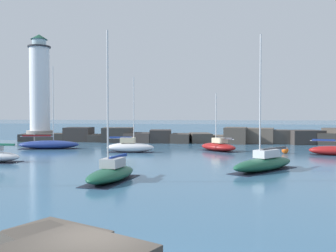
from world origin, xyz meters
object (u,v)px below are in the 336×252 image
at_px(sailboat_moored_3, 130,147).
at_px(mooring_buoy_orange_near, 285,150).
at_px(sailboat_moored_1, 264,163).
at_px(sailboat_moored_8, 218,146).
at_px(lighthouse, 40,93).
at_px(sailboat_moored_2, 111,173).
at_px(sailboat_moored_6, 49,144).
at_px(sailboat_moored_4, 333,150).

bearing_deg(sailboat_moored_3, mooring_buoy_orange_near, 2.96).
height_order(sailboat_moored_1, sailboat_moored_8, sailboat_moored_1).
distance_m(lighthouse, sailboat_moored_1, 47.31).
relative_size(lighthouse, sailboat_moored_1, 1.69).
distance_m(sailboat_moored_2, sailboat_moored_6, 27.22).
bearing_deg(sailboat_moored_4, sailboat_moored_8, 166.02).
bearing_deg(sailboat_moored_6, sailboat_moored_8, -0.17).
height_order(sailboat_moored_4, mooring_buoy_orange_near, sailboat_moored_4).
distance_m(sailboat_moored_8, mooring_buoy_orange_near, 8.08).
bearing_deg(mooring_buoy_orange_near, lighthouse, 156.70).
bearing_deg(sailboat_moored_4, mooring_buoy_orange_near, 166.74).
bearing_deg(lighthouse, sailboat_moored_1, -41.42).
xyz_separation_m(sailboat_moored_1, sailboat_moored_3, (-14.45, 13.10, 0.04)).
xyz_separation_m(sailboat_moored_3, mooring_buoy_orange_near, (18.53, 0.96, -0.30)).
bearing_deg(mooring_buoy_orange_near, sailboat_moored_1, -106.17).
relative_size(sailboat_moored_2, sailboat_moored_4, 1.17).
bearing_deg(lighthouse, sailboat_moored_2, -57.33).
xyz_separation_m(lighthouse, mooring_buoy_orange_near, (39.07, -16.83, -7.98)).
bearing_deg(sailboat_moored_3, sailboat_moored_1, -42.18).
bearing_deg(sailboat_moored_8, sailboat_moored_6, 179.83).
relative_size(sailboat_moored_1, mooring_buoy_orange_near, 11.20).
xyz_separation_m(sailboat_moored_4, mooring_buoy_orange_near, (-5.07, 1.20, -0.18)).
bearing_deg(sailboat_moored_1, sailboat_moored_4, 54.58).
bearing_deg(sailboat_moored_3, sailboat_moored_8, 15.53).
bearing_deg(sailboat_moored_2, sailboat_moored_4, 43.56).
distance_m(sailboat_moored_2, sailboat_moored_8, 23.64).
bearing_deg(sailboat_moored_6, sailboat_moored_1, -31.47).
distance_m(sailboat_moored_6, sailboat_moored_8, 22.62).
distance_m(sailboat_moored_3, sailboat_moored_8, 11.11).
relative_size(sailboat_moored_6, sailboat_moored_8, 1.53).
distance_m(sailboat_moored_1, sailboat_moored_6, 30.91).
relative_size(lighthouse, sailboat_moored_4, 2.12).
bearing_deg(sailboat_moored_6, sailboat_moored_4, -5.27).
height_order(lighthouse, sailboat_moored_4, lighthouse).
relative_size(sailboat_moored_4, mooring_buoy_orange_near, 8.92).
bearing_deg(sailboat_moored_3, sailboat_moored_2, -80.24).
xyz_separation_m(sailboat_moored_2, mooring_buoy_orange_near, (15.18, 20.45, -0.20)).
height_order(lighthouse, sailboat_moored_1, lighthouse).
relative_size(sailboat_moored_2, sailboat_moored_6, 0.93).
distance_m(sailboat_moored_1, sailboat_moored_2, 12.81).
bearing_deg(sailboat_moored_6, mooring_buoy_orange_near, -3.91).
bearing_deg(sailboat_moored_8, lighthouse, 154.64).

